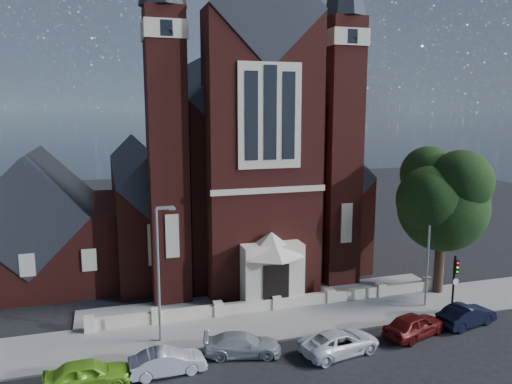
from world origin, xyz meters
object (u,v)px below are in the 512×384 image
car_lime_van (88,374)px  car_silver_a (167,362)px  parish_hall (37,230)px  car_navy (466,315)px  street_lamp_right (430,242)px  traffic_signal (455,277)px  car_white_suv (340,342)px  street_lamp_left (160,267)px  church (220,164)px  car_dark_red (414,325)px  street_tree (447,201)px  car_silver_b (242,345)px

car_lime_van → car_silver_a: 3.89m
parish_hall → car_navy: size_ratio=2.97×
parish_hall → car_silver_a: size_ratio=3.12×
parish_hall → car_lime_van: bearing=-77.1°
car_silver_a → street_lamp_right: bearing=-81.1°
traffic_signal → car_white_suv: traffic_signal is taller
street_lamp_left → car_lime_van: bearing=-136.6°
parish_hall → car_lime_van: size_ratio=2.94×
street_lamp_left → car_lime_van: size_ratio=1.95×
street_lamp_left → traffic_signal: street_lamp_left is taller
church → car_navy: (10.67, -22.22, -7.51)m
parish_hall → car_white_suv: (17.44, -18.20, -3.36)m
street_lamp_left → car_navy: (18.58, -3.28, -3.92)m
car_navy → car_dark_red: bearing=83.0°
church → car_lime_van: 26.74m
street_tree → car_silver_a: size_ratio=2.73×
traffic_signal → car_lime_van: size_ratio=0.96×
traffic_signal → car_lime_van: (-22.92, -2.22, -1.88)m
car_silver_a → car_dark_red: size_ratio=0.92×
street_lamp_left → church: bearing=67.3°
car_dark_red → car_navy: 4.06m
car_silver_b → car_white_suv: (5.26, -1.34, 0.03)m
traffic_signal → car_dark_red: (-4.37, -2.07, -1.86)m
parish_hall → street_tree: (28.60, -12.29, 2.95)m
parish_hall → traffic_signal: size_ratio=3.05×
car_white_suv → car_silver_b: bearing=64.8°
church → street_tree: (12.60, -17.23, -1.23)m
church → street_lamp_left: (-7.91, -18.94, -3.59)m
street_tree → traffic_signal: 5.70m
car_silver_b → car_navy: (14.50, -0.41, 0.06)m
car_lime_van → car_silver_a: size_ratio=1.06×
street_lamp_right → car_dark_red: 6.34m
car_dark_red → parish_hall: bearing=34.3°
street_tree → street_lamp_right: bearing=-145.7°
traffic_signal → car_silver_a: size_ratio=1.02×
car_lime_van → car_silver_b: 8.15m
car_navy → church: bearing=13.5°
church → car_silver_a: 25.10m
car_navy → car_white_suv: bearing=83.5°
street_tree → car_silver_a: street_tree is taller
street_lamp_right → car_lime_van: 22.67m
street_lamp_right → traffic_signal: size_ratio=2.02×
car_silver_a → car_dark_red: (14.66, -0.04, 0.08)m
street_lamp_left → car_navy: bearing=-10.0°
church → car_dark_red: size_ratio=8.18×
car_lime_van → car_navy: size_ratio=1.01×
street_lamp_right → car_silver_b: 14.75m
car_silver_b → car_silver_a: bearing=113.8°
parish_hall → car_lime_van: parish_hall is taller
church → car_white_suv: 24.38m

